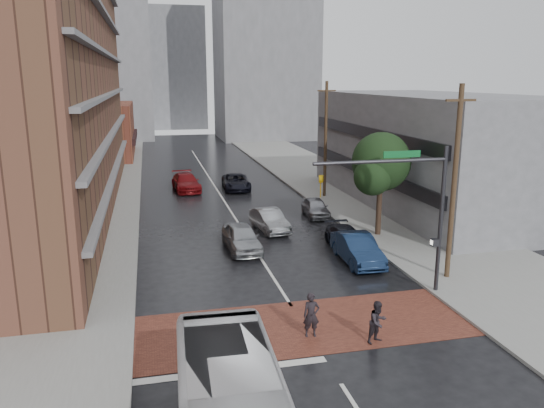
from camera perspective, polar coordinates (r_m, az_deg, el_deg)
ground at (r=22.66m, az=3.83°, el=-13.51°), size 160.00×160.00×0.00m
crosswalk at (r=23.08m, az=3.46°, el=-12.95°), size 14.00×5.00×0.02m
sidewalk_west at (r=45.78m, az=-19.65°, el=-0.22°), size 9.00×90.00×0.15m
sidewalk_east at (r=48.70m, az=8.27°, el=1.22°), size 9.00×90.00×0.15m
apartment_block at (r=44.19m, az=-24.64°, el=17.12°), size 10.00×44.00×28.00m
storefront_west at (r=73.85m, az=-17.86°, el=7.53°), size 8.00×16.00×7.00m
building_east at (r=45.64m, az=16.64°, el=5.62°), size 11.00×26.00×9.00m
distant_tower_west at (r=97.79m, az=-18.52°, el=16.12°), size 18.00×16.00×32.00m
distant_tower_east at (r=93.78m, az=-0.78°, el=18.16°), size 16.00×14.00×36.00m
distant_tower_center at (r=114.47m, az=-10.41°, el=14.08°), size 12.00×10.00×24.00m
street_tree at (r=34.97m, az=11.64°, el=4.06°), size 4.20×4.10×6.90m
signal_mast at (r=25.41m, az=15.05°, el=0.41°), size 6.50×0.30×7.20m
utility_pole_near at (r=28.07m, az=19.01°, el=2.18°), size 1.60×0.26×10.00m
utility_pole_far at (r=46.04m, az=5.78°, el=6.97°), size 1.60×0.26×10.00m
pedestrian_a at (r=21.89m, az=4.25°, el=-11.83°), size 0.71×0.51×1.85m
pedestrian_b at (r=21.81m, az=11.32°, el=-12.34°), size 1.03×0.92×1.73m
car_travel_a at (r=32.27m, az=-3.29°, el=-3.62°), size 2.10×4.81×1.61m
car_travel_b at (r=36.30m, az=-0.26°, el=-1.76°), size 2.15×4.69×1.49m
car_travel_c at (r=49.96m, az=-9.24°, el=2.33°), size 2.66×5.61×1.58m
suv_travel at (r=49.90m, az=-3.88°, el=2.38°), size 2.70×5.34×1.45m
car_parked_near at (r=30.50m, az=9.18°, el=-4.79°), size 1.87×4.99×1.63m
car_parked_mid at (r=32.91m, az=7.99°, el=-3.68°), size 1.97×4.54×1.30m
car_parked_far at (r=40.26m, az=4.71°, el=-0.37°), size 1.91×4.16×1.38m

